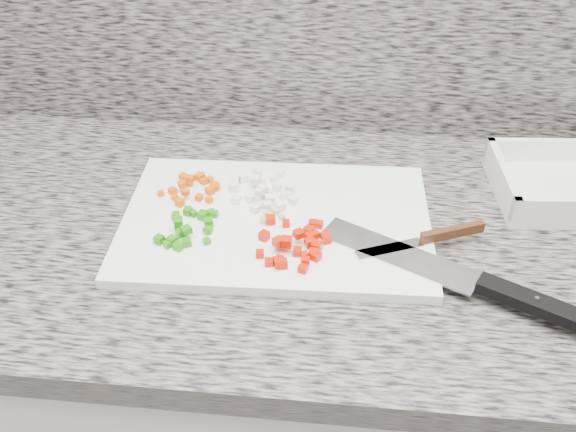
# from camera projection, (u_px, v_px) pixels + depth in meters

# --- Properties ---
(cabinet) EXTENTS (3.92, 0.62, 0.86)m
(cabinet) POSITION_uv_depth(u_px,v_px,m) (329.00, 415.00, 1.25)
(cabinet) COLOR white
(cabinet) RESTS_ON ground
(countertop) EXTENTS (3.96, 0.64, 0.04)m
(countertop) POSITION_uv_depth(u_px,v_px,m) (341.00, 237.00, 0.98)
(countertop) COLOR slate
(countertop) RESTS_ON cabinet
(cutting_board) EXTENTS (0.47, 0.32, 0.02)m
(cutting_board) POSITION_uv_depth(u_px,v_px,m) (276.00, 222.00, 0.97)
(cutting_board) COLOR white
(cutting_board) RESTS_ON countertop
(carrot_pile) EXTENTS (0.10, 0.09, 0.02)m
(carrot_pile) POSITION_uv_depth(u_px,v_px,m) (194.00, 186.00, 1.02)
(carrot_pile) COLOR #E05204
(carrot_pile) RESTS_ON cutting_board
(onion_pile) EXTENTS (0.11, 0.12, 0.02)m
(onion_pile) POSITION_uv_depth(u_px,v_px,m) (261.00, 189.00, 1.01)
(onion_pile) COLOR white
(onion_pile) RESTS_ON cutting_board
(green_pepper_pile) EXTENTS (0.08, 0.10, 0.02)m
(green_pepper_pile) POSITION_uv_depth(u_px,v_px,m) (187.00, 227.00, 0.93)
(green_pepper_pile) COLOR #237C0B
(green_pepper_pile) RESTS_ON cutting_board
(red_pepper_pile) EXTENTS (0.11, 0.12, 0.02)m
(red_pepper_pile) POSITION_uv_depth(u_px,v_px,m) (297.00, 243.00, 0.90)
(red_pepper_pile) COLOR red
(red_pepper_pile) RESTS_ON cutting_board
(garlic_pile) EXTENTS (0.05, 0.05, 0.01)m
(garlic_pile) POSITION_uv_depth(u_px,v_px,m) (270.00, 212.00, 0.97)
(garlic_pile) COLOR beige
(garlic_pile) RESTS_ON cutting_board
(chef_knife) EXTENTS (0.35, 0.21, 0.02)m
(chef_knife) POSITION_uv_depth(u_px,v_px,m) (485.00, 285.00, 0.84)
(chef_knife) COLOR silver
(chef_knife) RESTS_ON cutting_board
(paring_knife) EXTENTS (0.19, 0.09, 0.02)m
(paring_knife) POSITION_uv_depth(u_px,v_px,m) (437.00, 236.00, 0.92)
(paring_knife) COLOR silver
(paring_knife) RESTS_ON cutting_board
(tray) EXTENTS (0.27, 0.20, 0.05)m
(tray) POSITION_uv_depth(u_px,v_px,m) (576.00, 186.00, 1.02)
(tray) COLOR white
(tray) RESTS_ON countertop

